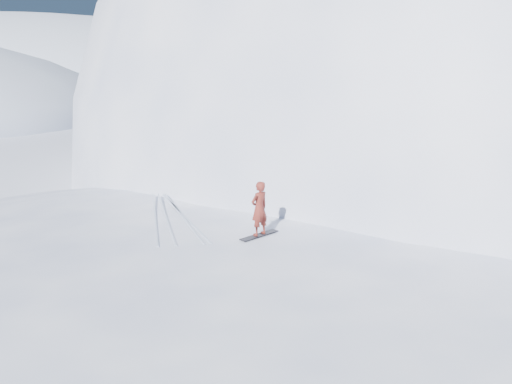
# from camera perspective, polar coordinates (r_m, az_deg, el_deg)

# --- Properties ---
(ground) EXTENTS (400.00, 400.00, 0.00)m
(ground) POSITION_cam_1_polar(r_m,az_deg,el_deg) (13.81, -10.62, -18.41)
(ground) COLOR white
(ground) RESTS_ON ground
(near_ridge) EXTENTS (36.00, 28.00, 4.80)m
(near_ridge) POSITION_cam_1_polar(r_m,az_deg,el_deg) (16.35, -6.18, -12.66)
(near_ridge) COLOR white
(near_ridge) RESTS_ON ground
(summit_peak) EXTENTS (60.00, 56.00, 56.00)m
(summit_peak) POSITION_cam_1_polar(r_m,az_deg,el_deg) (43.54, 22.87, 3.55)
(summit_peak) COLOR white
(summit_peak) RESTS_ON ground
(peak_shoulder) EXTENTS (28.00, 24.00, 18.00)m
(peak_shoulder) POSITION_cam_1_polar(r_m,az_deg,el_deg) (33.58, 9.51, 1.53)
(peak_shoulder) COLOR white
(peak_shoulder) RESTS_ON ground
(far_ridge_c) EXTENTS (140.00, 90.00, 36.00)m
(far_ridge_c) POSITION_cam_1_polar(r_m,az_deg,el_deg) (128.58, -24.81, 9.93)
(far_ridge_c) COLOR white
(far_ridge_c) RESTS_ON ground
(wind_bumps) EXTENTS (16.00, 14.40, 1.00)m
(wind_bumps) POSITION_cam_1_polar(r_m,az_deg,el_deg) (15.68, -12.08, -14.19)
(wind_bumps) COLOR white
(wind_bumps) RESTS_ON ground
(snowboard) EXTENTS (1.26, 1.05, 0.02)m
(snowboard) POSITION_cam_1_polar(r_m,az_deg,el_deg) (15.11, 0.38, -4.95)
(snowboard) COLOR black
(snowboard) RESTS_ON near_ridge
(snowboarder) EXTENTS (0.72, 0.68, 1.65)m
(snowboarder) POSITION_cam_1_polar(r_m,az_deg,el_deg) (14.85, 0.38, -1.90)
(snowboarder) COLOR maroon
(snowboarder) RESTS_ON snowboard
(board_tracks) EXTENTS (2.31, 5.96, 0.04)m
(board_tracks) POSITION_cam_1_polar(r_m,az_deg,el_deg) (17.25, -9.65, -2.63)
(board_tracks) COLOR silver
(board_tracks) RESTS_ON ground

